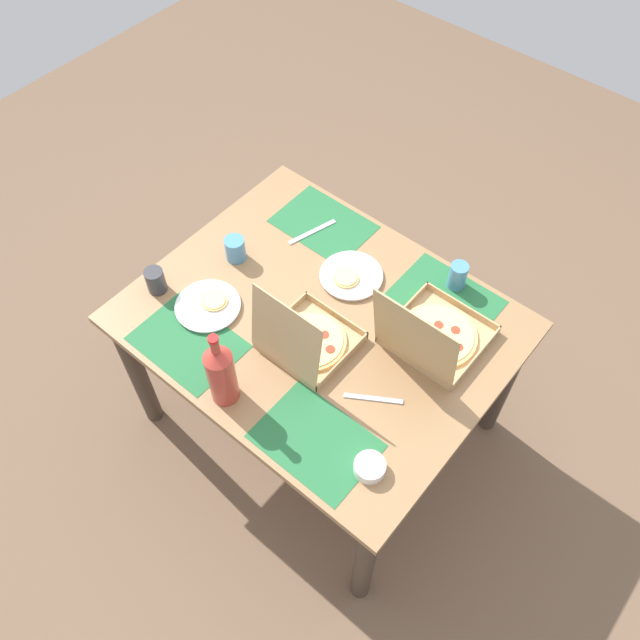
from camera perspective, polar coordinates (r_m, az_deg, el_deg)
ground_plane at (r=2.92m, az=-0.00°, el=-8.46°), size 6.00×6.00×0.00m
dining_table at (r=2.38m, az=-0.00°, el=-1.59°), size 1.25×1.02×0.74m
placemat_near_left at (r=2.38m, az=10.79°, el=1.84°), size 0.36×0.26×0.00m
placemat_near_right at (r=2.58m, az=0.29°, el=8.27°), size 0.36×0.26×0.00m
placemat_far_left at (r=2.05m, az=-0.36°, el=-10.38°), size 0.36×0.26×0.00m
placemat_far_right at (r=2.28m, az=-11.31°, el=-1.90°), size 0.36×0.26×0.00m
pizza_box_edge_far at (r=2.22m, az=9.70°, el=-1.38°), size 0.30×0.35×0.34m
pizza_box_corner_left at (r=2.18m, az=-1.27°, el=-1.75°), size 0.28×0.28×0.31m
plate_near_right at (r=2.34m, az=-9.57°, el=1.22°), size 0.23×0.23×0.03m
plate_far_left at (r=2.40m, az=2.65°, el=3.79°), size 0.23×0.23×0.03m
soda_bottle at (r=2.04m, az=-8.53°, el=-4.55°), size 0.09×0.09×0.32m
cup_dark at (r=2.40m, az=-13.98°, el=3.31°), size 0.07×0.07×0.10m
cup_spare at (r=2.45m, az=-7.32°, el=6.08°), size 0.07×0.07×0.09m
cup_clear_left at (r=2.39m, az=11.77°, el=3.75°), size 0.06×0.06×0.11m
condiment_bowl at (r=2.00m, az=4.30°, el=-12.52°), size 0.10×0.10×0.04m
knife_by_near_left at (r=2.55m, az=-0.67°, el=7.59°), size 0.08×0.21×0.00m
fork_by_far_right at (r=2.13m, az=4.62°, el=-6.76°), size 0.17×0.12×0.00m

